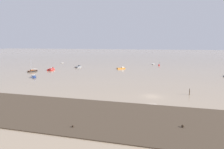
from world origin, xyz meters
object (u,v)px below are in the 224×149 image
object	(u,v)px
motorboat_moored_0	(79,67)
rowboat_moored_2	(62,63)
sailboat_moored_0	(32,71)
motorboat_moored_4	(52,69)
motorboat_moored_2	(34,77)
rowboat_moored_1	(153,64)
mooring_post_near	(190,92)
channel_buoy	(159,65)
motorboat_moored_1	(122,68)

from	to	relation	value
motorboat_moored_0	rowboat_moored_2	xyz separation A→B (m)	(-21.33, 18.81, -0.13)
motorboat_moored_0	sailboat_moored_0	size ratio (longest dim) A/B	0.91
sailboat_moored_0	motorboat_moored_4	xyz separation A→B (m)	(5.84, 8.15, 0.02)
motorboat_moored_0	motorboat_moored_2	xyz separation A→B (m)	(-3.28, -37.76, 0.01)
sailboat_moored_0	motorboat_moored_4	bearing A→B (deg)	163.83
rowboat_moored_1	mooring_post_near	size ratio (longest dim) A/B	1.96
motorboat_moored_2	mooring_post_near	size ratio (longest dim) A/B	2.37
motorboat_moored_0	rowboat_moored_1	world-z (taller)	motorboat_moored_0
motorboat_moored_4	mooring_post_near	size ratio (longest dim) A/B	3.31
motorboat_moored_0	rowboat_moored_2	world-z (taller)	motorboat_moored_0
rowboat_moored_2	motorboat_moored_0	bearing A→B (deg)	47.57
mooring_post_near	sailboat_moored_0	bearing A→B (deg)	158.66
motorboat_moored_0	channel_buoy	distance (m)	50.83
sailboat_moored_0	motorboat_moored_2	bearing A→B (deg)	57.82
motorboat_moored_0	sailboat_moored_0	distance (m)	27.36
motorboat_moored_0	motorboat_moored_4	world-z (taller)	motorboat_moored_4
motorboat_moored_4	channel_buoy	bearing A→B (deg)	-69.94
sailboat_moored_0	channel_buoy	bearing A→B (deg)	145.06
motorboat_moored_0	motorboat_moored_1	world-z (taller)	motorboat_moored_1
motorboat_moored_1	motorboat_moored_2	size ratio (longest dim) A/B	1.07
motorboat_moored_1	mooring_post_near	xyz separation A→B (m)	(29.46, -49.72, 0.58)
motorboat_moored_0	rowboat_moored_2	bearing A→B (deg)	51.11
channel_buoy	motorboat_moored_4	bearing A→B (deg)	-147.18
mooring_post_near	rowboat_moored_1	bearing A→B (deg)	100.11
motorboat_moored_0	motorboat_moored_2	distance (m)	37.90
rowboat_moored_2	motorboat_moored_2	bearing A→B (deg)	16.67
motorboat_moored_1	mooring_post_near	distance (m)	57.80
motorboat_moored_1	sailboat_moored_0	distance (m)	47.11
motorboat_moored_0	channel_buoy	xyz separation A→B (m)	(46.22, 21.14, 0.19)
motorboat_moored_4	rowboat_moored_1	bearing A→B (deg)	-63.64
rowboat_moored_1	motorboat_moored_4	distance (m)	66.32
motorboat_moored_2	motorboat_moored_4	world-z (taller)	motorboat_moored_4
rowboat_moored_1	mooring_post_near	bearing A→B (deg)	17.57
motorboat_moored_2	motorboat_moored_1	bearing A→B (deg)	102.84
motorboat_moored_1	mooring_post_near	bearing A→B (deg)	-95.91
motorboat_moored_1	rowboat_moored_2	xyz separation A→B (m)	(-47.91, 19.68, -0.15)
mooring_post_near	motorboat_moored_2	bearing A→B (deg)	167.79
motorboat_moored_4	mooring_post_near	xyz separation A→B (m)	(65.32, -35.94, 0.57)
rowboat_moored_2	motorboat_moored_4	bearing A→B (deg)	18.77
motorboat_moored_0	motorboat_moored_1	size ratio (longest dim) A/B	1.14
motorboat_moored_4	mooring_post_near	world-z (taller)	mooring_post_near
rowboat_moored_2	motorboat_moored_4	distance (m)	35.57
motorboat_moored_1	channel_buoy	size ratio (longest dim) A/B	2.27
motorboat_moored_4	motorboat_moored_0	bearing A→B (deg)	-45.10
rowboat_moored_1	rowboat_moored_2	size ratio (longest dim) A/B	1.20
motorboat_moored_4	channel_buoy	distance (m)	66.05
motorboat_moored_0	motorboat_moored_4	xyz separation A→B (m)	(-9.28, -14.66, 0.03)
motorboat_moored_0	sailboat_moored_0	bearing A→B (deg)	148.96
motorboat_moored_1	motorboat_moored_4	size ratio (longest dim) A/B	0.76
rowboat_moored_2	motorboat_moored_4	xyz separation A→B (m)	(12.05, -33.47, 0.16)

